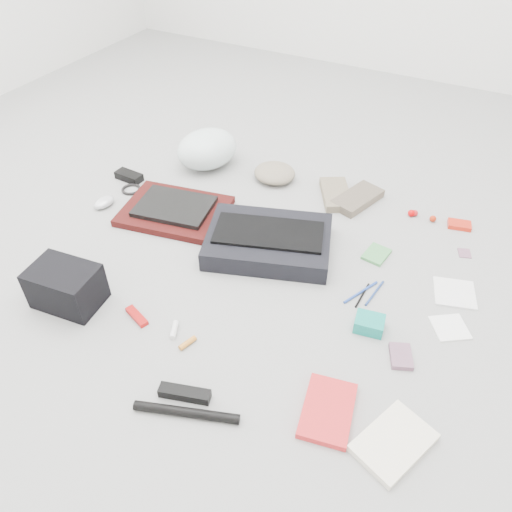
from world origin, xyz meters
The scene contains 33 objects.
ground_plane centered at (0.00, 0.00, 0.00)m, with size 4.00×4.00×0.00m, color gray.
messenger_bag centered at (0.00, 0.11, 0.04)m, with size 0.45×0.32×0.07m, color black.
bag_flap centered at (0.00, 0.11, 0.08)m, with size 0.39×0.18×0.01m, color black.
laptop_sleeve centered at (-0.44, 0.13, 0.01)m, with size 0.41×0.31×0.03m, color #3B0D0B.
laptop centered at (-0.44, 0.13, 0.04)m, with size 0.29×0.21×0.02m, color black.
bike_helmet centered at (-0.52, 0.51, 0.09)m, with size 0.23×0.29×0.17m, color white.
beanie centered at (-0.20, 0.55, 0.03)m, with size 0.18×0.17×0.06m, color gray.
mitten_left centered at (0.10, 0.54, 0.02)m, with size 0.11×0.22×0.03m, color #786A54.
mitten_right centered at (0.19, 0.55, 0.02)m, with size 0.11×0.23×0.03m, color brown.
power_brick centered at (-0.77, 0.25, 0.02)m, with size 0.12×0.06×0.03m, color black.
cable_coil centered at (-0.70, 0.18, 0.01)m, with size 0.08×0.08×0.01m, color black.
mouse centered at (-0.73, 0.04, 0.02)m, with size 0.06×0.10×0.04m, color #BBBCC1.
camera_bag centered at (-0.47, -0.44, 0.07)m, with size 0.22×0.15×0.14m, color black.
multitool centered at (-0.23, -0.40, 0.01)m, with size 0.10×0.03×0.02m, color #A00C0B.
toiletry_tube_white centered at (-0.09, -0.39, 0.01)m, with size 0.02×0.02×0.07m, color silver.
toiletry_tube_orange centered at (-0.02, -0.41, 0.01)m, with size 0.02×0.02×0.06m, color #C17424.
u_lock centered at (0.08, -0.57, 0.01)m, with size 0.15×0.04×0.03m, color black.
bike_pump centered at (0.11, -0.61, 0.01)m, with size 0.03×0.03×0.29m, color black.
book_red centered at (0.44, -0.43, 0.01)m, with size 0.13×0.20×0.02m, color red.
book_white centered at (0.63, -0.44, 0.01)m, with size 0.14×0.21×0.02m, color beige.
notepad centered at (0.36, 0.26, 0.01)m, with size 0.08×0.10×0.01m, color #448B49.
pen_blue centered at (0.38, 0.05, 0.00)m, with size 0.01×0.01×0.16m, color navy.
pen_black centered at (0.39, 0.04, 0.00)m, with size 0.01×0.01×0.12m, color black.
pen_navy centered at (0.42, 0.07, 0.00)m, with size 0.01×0.01×0.14m, color navy.
accordion_wallet centered at (0.45, -0.09, 0.02)m, with size 0.09×0.07×0.04m, color #118F80.
card_deck centered at (0.57, -0.16, 0.01)m, with size 0.06×0.09×0.02m, color #7C546A.
napkin_top centered at (0.66, 0.19, 0.00)m, with size 0.13×0.13×0.01m, color white.
napkin_bottom centered at (0.68, 0.03, 0.00)m, with size 0.10×0.10×0.01m, color white.
lollipop_a centered at (0.41, 0.56, 0.01)m, with size 0.03×0.03×0.03m, color #CA0104.
lollipop_b centered at (0.43, 0.57, 0.01)m, with size 0.03×0.03×0.03m, color #B2151A.
lollipop_c centered at (0.50, 0.56, 0.01)m, with size 0.03×0.03×0.03m, color #A82209.
altoids_tin centered at (0.60, 0.58, 0.01)m, with size 0.09×0.06×0.02m, color red.
stamp_sheet centered at (0.65, 0.42, 0.00)m, with size 0.04×0.05×0.00m, color #87576E.
Camera 1 is at (0.62, -1.17, 1.21)m, focal length 35.00 mm.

